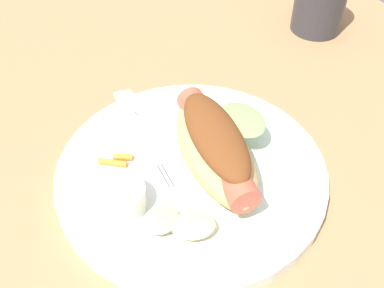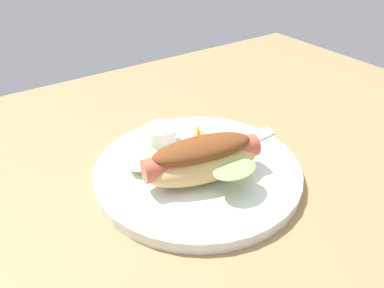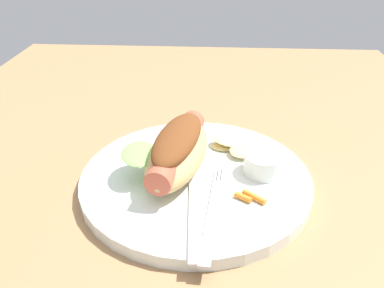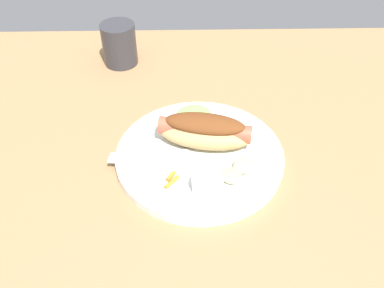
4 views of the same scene
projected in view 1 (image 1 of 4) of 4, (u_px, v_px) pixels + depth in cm
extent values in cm
cube|color=#9E754C|center=(209.00, 183.00, 52.76)|extent=(120.00, 90.00, 1.80)
cylinder|color=white|center=(191.00, 173.00, 51.49)|extent=(28.81, 28.81, 1.60)
ellipsoid|color=tan|center=(213.00, 148.00, 49.82)|extent=(16.99, 9.56, 4.68)
cylinder|color=#C1563D|center=(213.00, 142.00, 49.24)|extent=(16.19, 6.10, 3.10)
ellipsoid|color=brown|center=(213.00, 132.00, 48.25)|extent=(14.32, 7.48, 2.66)
ellipsoid|color=#7FC65B|center=(242.00, 120.00, 51.52)|extent=(6.19, 4.69, 0.94)
cylinder|color=white|center=(123.00, 201.00, 46.17)|extent=(4.92, 4.92, 2.62)
cube|color=silver|center=(137.00, 126.00, 55.29)|extent=(13.63, 2.43, 0.40)
cube|color=silver|center=(161.00, 177.00, 49.78)|extent=(3.21, 0.59, 0.40)
cube|color=silver|center=(165.00, 176.00, 49.92)|extent=(3.21, 0.59, 0.40)
cube|color=silver|center=(169.00, 175.00, 50.05)|extent=(3.21, 0.59, 0.40)
cube|color=silver|center=(151.00, 122.00, 55.85)|extent=(13.40, 2.15, 0.36)
ellipsoid|color=#DDC67E|center=(193.00, 226.00, 45.37)|extent=(2.48, 3.80, 0.50)
ellipsoid|color=#DDC67E|center=(161.00, 220.00, 45.25)|extent=(4.69, 4.83, 0.94)
ellipsoid|color=#DDC67E|center=(193.00, 225.00, 44.49)|extent=(4.82, 5.23, 0.97)
cylinder|color=orange|center=(113.00, 163.00, 51.05)|extent=(2.48, 2.78, 0.70)
cylinder|color=orange|center=(123.00, 157.00, 51.61)|extent=(1.70, 2.12, 0.71)
cylinder|color=#333338|center=(320.00, 1.00, 70.30)|extent=(7.50, 7.50, 9.30)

